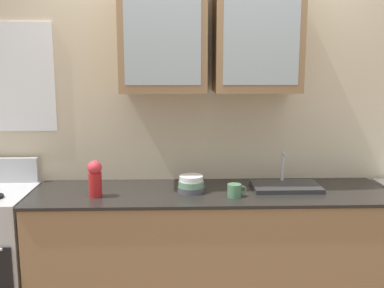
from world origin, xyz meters
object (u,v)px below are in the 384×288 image
Objects in this scene: sink_faucet at (286,186)px; bowl_stack at (191,184)px; cup_near_sink at (235,190)px; vase at (95,178)px.

sink_faucet reaches higher than bowl_stack.
bowl_stack reaches higher than cup_near_sink.
sink_faucet is at bearing 6.69° from vase.
sink_faucet reaches higher than cup_near_sink.
vase is at bearing 178.06° from cup_near_sink.
cup_near_sink is (0.90, -0.03, -0.08)m from vase.
sink_faucet is 0.66m from bowl_stack.
sink_faucet is 2.53× the size of bowl_stack.
bowl_stack is 0.76× the size of vase.
sink_faucet is at bearing 25.56° from cup_near_sink.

